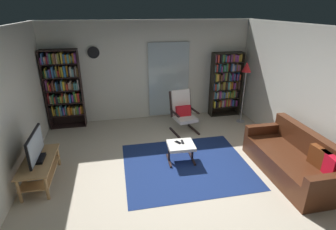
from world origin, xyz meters
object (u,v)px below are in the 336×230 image
Objects in this scene: tv_stand at (40,168)px; tv_remote at (182,142)px; television at (36,148)px; leather_sofa at (294,160)px; cell_phone at (178,142)px; floor_lamp_by_shelf at (246,72)px; ottoman at (181,147)px; bookshelf_near_tv at (63,86)px; lounge_armchair at (183,110)px; wall_clock at (93,52)px; bookshelf_near_sofa at (225,82)px.

tv_stand is 7.76× the size of tv_remote.
television reaches higher than leather_sofa.
tv_stand is at bearing -172.51° from tv_remote.
floor_lamp_by_shelf reaches higher than cell_phone.
leather_sofa reaches higher than ottoman.
tv_stand is 4.55m from leather_sofa.
lounge_armchair is at bearing -16.69° from bookshelf_near_tv.
wall_clock reaches higher than lounge_armchair.
bookshelf_near_tv is 13.67× the size of tv_remote.
leather_sofa is 14.04× the size of cell_phone.
bookshelf_near_sofa reaches higher than leather_sofa.
ottoman is 0.11m from tv_remote.
ottoman is 1.85× the size of wall_clock.
cell_phone is 0.48× the size of wall_clock.
tv_stand is 0.69× the size of floor_lamp_by_shelf.
lounge_armchair is at bearing 37.74° from cell_phone.
cell_phone is (-1.85, -2.10, -0.57)m from bookshelf_near_sofa.
cell_phone is at bearing 121.79° from ottoman.
tv_remote is 0.09× the size of floor_lamp_by_shelf.
leather_sofa reaches higher than tv_remote.
television is 2.93m from wall_clock.
wall_clock reaches higher than leather_sofa.
bookshelf_near_tv is at bearing 140.90° from tv_remote.
leather_sofa is 3.67× the size of ottoman.
leather_sofa is 5.05m from wall_clock.
cell_phone is (-0.04, 0.07, 0.07)m from ottoman.
lounge_armchair is 2.62m from wall_clock.
bookshelf_near_sofa is 12.30× the size of tv_remote.
floor_lamp_by_shelf reaches higher than television.
tv_remote is at bearing -104.81° from lounge_armchair.
ottoman is at bearing 4.47° from tv_stand.
tv_stand is at bearing 171.60° from leather_sofa.
lounge_armchair reaches higher than tv_remote.
floor_lamp_by_shelf reaches higher than tv_remote.
leather_sofa reaches higher than cell_phone.
bookshelf_near_tv is at bearing 104.43° from cell_phone.
lounge_armchair is (2.97, 1.57, 0.24)m from tv_stand.
ottoman is at bearing -105.95° from lounge_armchair.
wall_clock is at bearing 70.00° from tv_stand.
bookshelf_near_tv is 1.11× the size of bookshelf_near_sofa.
ottoman is at bearing 155.70° from leather_sofa.
bookshelf_near_tv is 3.36m from tv_remote.
wall_clock reaches higher than bookshelf_near_tv.
leather_sofa is 2.17m from cell_phone.
ottoman is at bearing -124.15° from tv_remote.
tv_remote is at bearing 153.58° from leather_sofa.
bookshelf_near_sofa is 3.31× the size of ottoman.
tv_remote is 0.50× the size of wall_clock.
wall_clock reaches higher than tv_stand.
bookshelf_near_sofa is 12.65× the size of cell_phone.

